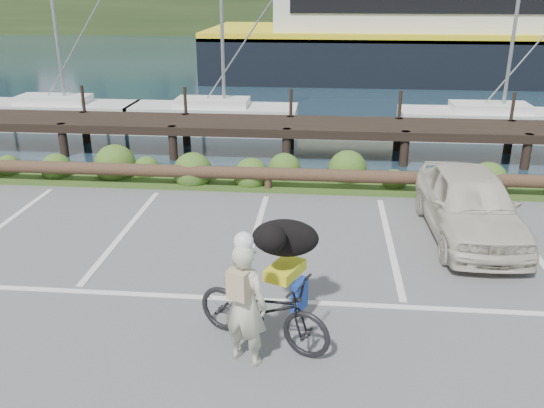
{
  "coord_description": "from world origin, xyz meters",
  "views": [
    {
      "loc": [
        1.3,
        -8.17,
        4.6
      ],
      "look_at": [
        0.44,
        0.94,
        1.1
      ],
      "focal_mm": 38.0,
      "sensor_mm": 36.0,
      "label": 1
    }
  ],
  "objects": [
    {
      "name": "parked_car",
      "position": [
        4.11,
        2.44,
        0.67
      ],
      "size": [
        1.71,
        3.96,
        1.33
      ],
      "primitive_type": "imported",
      "rotation": [
        0.0,
        0.0,
        0.03
      ],
      "color": "beige",
      "rests_on": "ground"
    },
    {
      "name": "dog",
      "position": [
        0.8,
        -0.91,
        1.31
      ],
      "size": [
        0.79,
        1.04,
        0.54
      ],
      "primitive_type": "ellipsoid",
      "rotation": [
        0.0,
        0.0,
        1.17
      ],
      "color": "black",
      "rests_on": "bicycle"
    },
    {
      "name": "bicycle",
      "position": [
        0.55,
        -1.5,
        0.52
      ],
      "size": [
        2.1,
        1.42,
        1.04
      ],
      "primitive_type": "imported",
      "rotation": [
        0.0,
        0.0,
        1.17
      ],
      "color": "black",
      "rests_on": "ground"
    },
    {
      "name": "log_rail",
      "position": [
        0.0,
        4.6,
        0.0
      ],
      "size": [
        32.0,
        0.3,
        0.6
      ],
      "primitive_type": null,
      "color": "#443021",
      "rests_on": "ground"
    },
    {
      "name": "harbor_backdrop",
      "position": [
        0.39,
        78.47,
        -0.0
      ],
      "size": [
        170.0,
        160.0,
        30.0
      ],
      "color": "#172A37",
      "rests_on": "ground"
    },
    {
      "name": "vegetation_strip",
      "position": [
        0.0,
        5.3,
        0.05
      ],
      "size": [
        34.0,
        1.6,
        0.1
      ],
      "primitive_type": "cube",
      "color": "#3D5B21",
      "rests_on": "ground"
    },
    {
      "name": "ground",
      "position": [
        0.0,
        0.0,
        0.0
      ],
      "size": [
        72.0,
        72.0,
        0.0
      ],
      "primitive_type": "plane",
      "color": "#565658"
    },
    {
      "name": "cyclist",
      "position": [
        0.37,
        -1.92,
        0.84
      ],
      "size": [
        0.72,
        0.61,
        1.68
      ],
      "primitive_type": "imported",
      "rotation": [
        0.0,
        0.0,
        2.74
      ],
      "color": "beige",
      "rests_on": "ground"
    }
  ]
}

